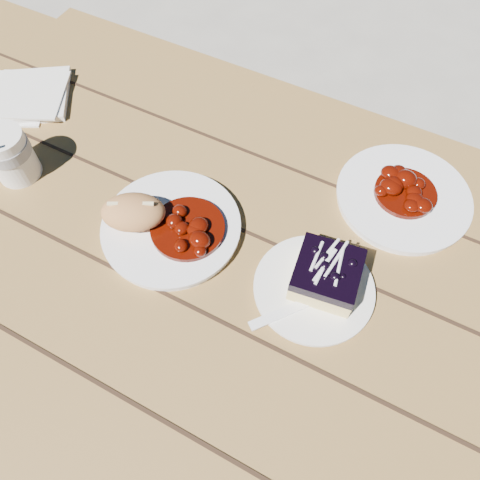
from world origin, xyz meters
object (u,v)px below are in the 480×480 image
at_px(main_plate, 171,228).
at_px(picnic_table, 167,280).
at_px(coffee_cup, 10,155).
at_px(second_plate, 403,198).
at_px(dessert_plate, 314,289).
at_px(blueberry_cake, 326,274).
at_px(bread_roll, 133,212).

bearing_deg(main_plate, picnic_table, -130.67).
bearing_deg(picnic_table, main_plate, 49.33).
xyz_separation_m(picnic_table, coffee_cup, (-0.29, 0.00, 0.21)).
relative_size(coffee_cup, second_plate, 0.42).
bearing_deg(coffee_cup, second_plate, 22.39).
xyz_separation_m(dessert_plate, second_plate, (0.07, 0.23, 0.00)).
relative_size(dessert_plate, blueberry_cake, 1.69).
xyz_separation_m(main_plate, blueberry_cake, (0.26, 0.02, 0.03)).
relative_size(main_plate, bread_roll, 2.16).
distance_m(blueberry_cake, second_plate, 0.23).
bearing_deg(blueberry_cake, main_plate, 177.04).
relative_size(bread_roll, dessert_plate, 0.58).
relative_size(picnic_table, blueberry_cake, 18.54).
xyz_separation_m(main_plate, coffee_cup, (-0.31, -0.02, 0.04)).
distance_m(bread_roll, second_plate, 0.46).
bearing_deg(blueberry_cake, dessert_plate, -131.72).
height_order(main_plate, coffee_cup, coffee_cup).
relative_size(dessert_plate, coffee_cup, 1.91).
relative_size(main_plate, second_plate, 1.00).
height_order(main_plate, blueberry_cake, blueberry_cake).
distance_m(picnic_table, dessert_plate, 0.32).
bearing_deg(bread_roll, main_plate, 19.98).
distance_m(picnic_table, bread_roll, 0.21).
bearing_deg(dessert_plate, blueberry_cake, 56.31).
bearing_deg(main_plate, second_plate, 36.57).
distance_m(bread_roll, coffee_cup, 0.26).
height_order(bread_roll, blueberry_cake, bread_roll).
bearing_deg(coffee_cup, bread_roll, 0.22).
bearing_deg(picnic_table, bread_roll, 172.31).
distance_m(coffee_cup, second_plate, 0.69).
bearing_deg(blueberry_cake, bread_roll, 179.72).
distance_m(main_plate, blueberry_cake, 0.27).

